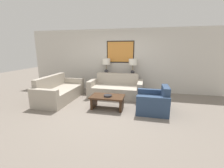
{
  "coord_description": "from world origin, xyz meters",
  "views": [
    {
      "loc": [
        1.09,
        -4.19,
        1.81
      ],
      "look_at": [
        -0.0,
        0.67,
        0.65
      ],
      "focal_mm": 24.0,
      "sensor_mm": 36.0,
      "label": 1
    }
  ],
  "objects": [
    {
      "name": "coffee_table",
      "position": [
        -0.01,
        0.07,
        0.29
      ],
      "size": [
        1.02,
        0.61,
        0.41
      ],
      "color": "#3D2616",
      "rests_on": "ground_plane"
    },
    {
      "name": "couch_by_back_wall",
      "position": [
        0.0,
        1.32,
        0.29
      ],
      "size": [
        2.03,
        0.95,
        0.87
      ],
      "color": "#ADA393",
      "rests_on": "ground_plane"
    },
    {
      "name": "couch_by_side",
      "position": [
        -1.92,
        0.5,
        0.29
      ],
      "size": [
        0.95,
        2.03,
        0.87
      ],
      "color": "#ADA393",
      "rests_on": "ground_plane"
    },
    {
      "name": "table_lamp_left",
      "position": [
        -0.57,
        2.05,
        1.23
      ],
      "size": [
        0.35,
        0.35,
        0.66
      ],
      "color": "#333338",
      "rests_on": "console_table"
    },
    {
      "name": "back_wall",
      "position": [
        0.0,
        2.32,
        1.33
      ],
      "size": [
        8.32,
        0.12,
        2.65
      ],
      "color": "beige",
      "rests_on": "ground_plane"
    },
    {
      "name": "decorative_bowl",
      "position": [
        0.01,
        0.02,
        0.43
      ],
      "size": [
        0.25,
        0.25,
        0.05
      ],
      "color": "#232328",
      "rests_on": "coffee_table"
    },
    {
      "name": "console_table",
      "position": [
        0.0,
        2.05,
        0.38
      ],
      "size": [
        1.58,
        0.37,
        0.76
      ],
      "color": "#332319",
      "rests_on": "ground_plane"
    },
    {
      "name": "ground_plane",
      "position": [
        0.0,
        0.0,
        0.0
      ],
      "size": [
        20.0,
        20.0,
        0.0
      ],
      "primitive_type": "plane",
      "color": "slate"
    },
    {
      "name": "armchair_near_back_wall",
      "position": [
        1.36,
        0.16,
        0.27
      ],
      "size": [
        0.89,
        0.94,
        0.78
      ],
      "color": "navy",
      "rests_on": "ground_plane"
    },
    {
      "name": "table_lamp_right",
      "position": [
        0.57,
        2.05,
        1.23
      ],
      "size": [
        0.35,
        0.35,
        0.66
      ],
      "color": "#333338",
      "rests_on": "console_table"
    }
  ]
}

